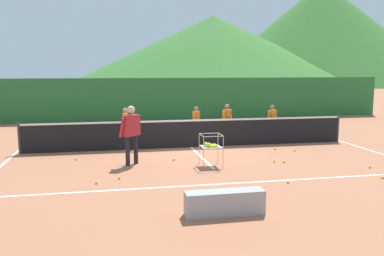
{
  "coord_description": "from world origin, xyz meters",
  "views": [
    {
      "loc": [
        -2.69,
        -13.5,
        2.7
      ],
      "look_at": [
        -0.22,
        -1.23,
        0.87
      ],
      "focal_mm": 37.26,
      "sensor_mm": 36.0,
      "label": 1
    }
  ],
  "objects_px": {
    "tennis_ball_3": "(275,149)",
    "tennis_ball_9": "(76,159)",
    "student_3": "(272,118)",
    "tennis_ball_11": "(274,161)",
    "ball_cart": "(210,145)",
    "student_0": "(126,122)",
    "tennis_net": "(191,133)",
    "tennis_ball_4": "(96,183)",
    "tennis_ball_8": "(382,177)",
    "student_2": "(227,118)",
    "tennis_ball_5": "(370,167)",
    "tennis_ball_10": "(174,159)",
    "student_1": "(196,118)",
    "tennis_ball_7": "(119,178)",
    "tennis_ball_0": "(294,150)",
    "tennis_ball_1": "(133,152)",
    "instructor": "(131,129)",
    "tennis_ball_6": "(284,161)",
    "courtside_bench": "(225,203)",
    "tennis_ball_2": "(288,182)"
  },
  "relations": [
    {
      "from": "tennis_ball_4",
      "to": "tennis_ball_8",
      "type": "xyz_separation_m",
      "value": [
        7.0,
        -0.93,
        0.0
      ]
    },
    {
      "from": "tennis_ball_7",
      "to": "ball_cart",
      "type": "bearing_deg",
      "value": 19.21
    },
    {
      "from": "tennis_net",
      "to": "tennis_ball_1",
      "type": "distance_m",
      "value": 2.21
    },
    {
      "from": "student_2",
      "to": "tennis_ball_6",
      "type": "bearing_deg",
      "value": -84.3
    },
    {
      "from": "tennis_ball_2",
      "to": "tennis_ball_11",
      "type": "bearing_deg",
      "value": 75.28
    },
    {
      "from": "instructor",
      "to": "tennis_ball_9",
      "type": "bearing_deg",
      "value": 152.59
    },
    {
      "from": "tennis_ball_5",
      "to": "tennis_ball_11",
      "type": "bearing_deg",
      "value": 152.5
    },
    {
      "from": "ball_cart",
      "to": "tennis_ball_7",
      "type": "xyz_separation_m",
      "value": [
        -2.56,
        -0.89,
        -0.55
      ]
    },
    {
      "from": "ball_cart",
      "to": "tennis_ball_5",
      "type": "distance_m",
      "value": 4.46
    },
    {
      "from": "tennis_ball_8",
      "to": "student_1",
      "type": "bearing_deg",
      "value": 113.84
    },
    {
      "from": "student_1",
      "to": "ball_cart",
      "type": "bearing_deg",
      "value": -97.57
    },
    {
      "from": "tennis_ball_10",
      "to": "tennis_ball_4",
      "type": "bearing_deg",
      "value": -136.19
    },
    {
      "from": "tennis_ball_2",
      "to": "tennis_ball_3",
      "type": "xyz_separation_m",
      "value": [
        1.33,
        3.9,
        0.0
      ]
    },
    {
      "from": "tennis_ball_2",
      "to": "tennis_ball_11",
      "type": "distance_m",
      "value": 2.25
    },
    {
      "from": "tennis_ball_0",
      "to": "tennis_ball_5",
      "type": "xyz_separation_m",
      "value": [
        1.02,
        -2.55,
        0.0
      ]
    },
    {
      "from": "student_3",
      "to": "tennis_ball_1",
      "type": "height_order",
      "value": "student_3"
    },
    {
      "from": "student_0",
      "to": "student_2",
      "type": "height_order",
      "value": "student_2"
    },
    {
      "from": "tennis_ball_6",
      "to": "tennis_ball_9",
      "type": "distance_m",
      "value": 6.2
    },
    {
      "from": "tennis_ball_4",
      "to": "tennis_ball_5",
      "type": "bearing_deg",
      "value": 0.76
    },
    {
      "from": "tennis_ball_6",
      "to": "tennis_ball_8",
      "type": "relative_size",
      "value": 1.0
    },
    {
      "from": "tennis_ball_0",
      "to": "tennis_ball_3",
      "type": "height_order",
      "value": "same"
    },
    {
      "from": "instructor",
      "to": "tennis_ball_6",
      "type": "distance_m",
      "value": 4.55
    },
    {
      "from": "student_0",
      "to": "tennis_ball_11",
      "type": "xyz_separation_m",
      "value": [
        4.17,
        -4.3,
        -0.74
      ]
    },
    {
      "from": "tennis_net",
      "to": "instructor",
      "type": "height_order",
      "value": "instructor"
    },
    {
      "from": "ball_cart",
      "to": "tennis_ball_10",
      "type": "xyz_separation_m",
      "value": [
        -0.91,
        0.87,
        -0.55
      ]
    },
    {
      "from": "tennis_ball_9",
      "to": "tennis_ball_10",
      "type": "xyz_separation_m",
      "value": [
        2.88,
        -0.61,
        0.0
      ]
    },
    {
      "from": "tennis_net",
      "to": "tennis_ball_6",
      "type": "bearing_deg",
      "value": -52.02
    },
    {
      "from": "tennis_ball_0",
      "to": "instructor",
      "type": "bearing_deg",
      "value": -171.79
    },
    {
      "from": "tennis_ball_3",
      "to": "tennis_ball_9",
      "type": "height_order",
      "value": "same"
    },
    {
      "from": "student_3",
      "to": "tennis_ball_7",
      "type": "height_order",
      "value": "student_3"
    },
    {
      "from": "tennis_ball_9",
      "to": "tennis_ball_1",
      "type": "bearing_deg",
      "value": 22.5
    },
    {
      "from": "student_1",
      "to": "student_2",
      "type": "height_order",
      "value": "student_2"
    },
    {
      "from": "ball_cart",
      "to": "student_0",
      "type": "bearing_deg",
      "value": 116.73
    },
    {
      "from": "tennis_ball_9",
      "to": "tennis_ball_10",
      "type": "height_order",
      "value": "same"
    },
    {
      "from": "tennis_net",
      "to": "tennis_ball_10",
      "type": "height_order",
      "value": "tennis_net"
    },
    {
      "from": "student_3",
      "to": "tennis_ball_9",
      "type": "height_order",
      "value": "student_3"
    },
    {
      "from": "instructor",
      "to": "tennis_ball_5",
      "type": "bearing_deg",
      "value": -15.36
    },
    {
      "from": "tennis_ball_0",
      "to": "tennis_ball_1",
      "type": "bearing_deg",
      "value": 171.77
    },
    {
      "from": "tennis_ball_10",
      "to": "student_1",
      "type": "bearing_deg",
      "value": 69.44
    },
    {
      "from": "student_2",
      "to": "tennis_ball_4",
      "type": "height_order",
      "value": "student_2"
    },
    {
      "from": "tennis_net",
      "to": "ball_cart",
      "type": "distance_m",
      "value": 2.8
    },
    {
      "from": "student_2",
      "to": "tennis_ball_7",
      "type": "height_order",
      "value": "student_2"
    },
    {
      "from": "tennis_net",
      "to": "tennis_ball_6",
      "type": "height_order",
      "value": "tennis_net"
    },
    {
      "from": "courtside_bench",
      "to": "tennis_ball_1",
      "type": "bearing_deg",
      "value": 103.22
    },
    {
      "from": "tennis_ball_0",
      "to": "tennis_ball_4",
      "type": "height_order",
      "value": "same"
    },
    {
      "from": "instructor",
      "to": "tennis_ball_3",
      "type": "xyz_separation_m",
      "value": [
        4.9,
        1.16,
        -0.98
      ]
    },
    {
      "from": "student_3",
      "to": "tennis_ball_11",
      "type": "height_order",
      "value": "student_3"
    },
    {
      "from": "student_0",
      "to": "tennis_ball_3",
      "type": "relative_size",
      "value": 18.81
    },
    {
      "from": "student_2",
      "to": "tennis_ball_0",
      "type": "distance_m",
      "value": 3.4
    },
    {
      "from": "tennis_ball_3",
      "to": "tennis_net",
      "type": "bearing_deg",
      "value": 159.81
    }
  ]
}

